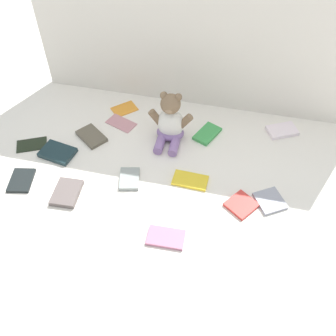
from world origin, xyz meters
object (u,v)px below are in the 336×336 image
Objects in this scene: book_case_1 at (21,180)px; book_case_4 at (241,205)px; book_case_5 at (190,180)px; book_case_10 at (166,237)px; book_case_2 at (270,201)px; book_case_9 at (129,179)px; teddy_bear at (170,123)px; book_case_7 at (32,144)px; book_case_13 at (67,193)px; book_case_0 at (124,109)px; book_case_3 at (121,123)px; book_case_6 at (58,153)px; book_case_12 at (92,136)px; book_case_11 at (282,131)px; book_case_8 at (207,134)px.

book_case_1 is 0.84m from book_case_4.
book_case_10 reaches higher than book_case_5.
book_case_1 is 0.95m from book_case_2.
book_case_5 is 0.24m from book_case_9.
book_case_5 is (0.13, -0.22, -0.08)m from teddy_bear.
book_case_4 is (0.33, -0.29, -0.08)m from teddy_bear.
book_case_2 is 0.79× the size of book_case_10.
teddy_bear is at bearing 81.98° from book_case_7.
book_case_13 reaches higher than book_case_1.
book_case_9 is 0.85× the size of book_case_13.
book_case_7 is at bearing -88.67° from book_case_0.
book_case_4 reaches higher than book_case_3.
book_case_6 is 1.05× the size of book_case_12.
book_case_11 reaches higher than book_case_4.
book_case_13 is at bearing -130.01° from teddy_bear.
book_case_1 is 0.18m from book_case_6.
book_case_0 is 0.85× the size of book_case_10.
book_case_1 is 0.42m from book_case_9.
book_case_11 reaches higher than book_case_1.
teddy_bear reaches higher than book_case_3.
book_case_2 is at bearing -31.46° from teddy_bear.
book_case_7 is 0.98× the size of book_case_13.
teddy_bear is 1.80× the size of book_case_13.
teddy_bear is at bearing -171.35° from book_case_10.
book_case_1 is 0.78m from book_case_8.
book_case_3 is (0.01, -0.10, 0.00)m from book_case_0.
book_case_4 is at bearing 108.50° from book_case_12.
book_case_4 is 0.79× the size of book_case_11.
book_case_2 is at bearing 87.29° from book_case_3.
book_case_7 is 0.98× the size of book_case_11.
book_case_8 is 0.97× the size of book_case_10.
book_case_3 is 0.31m from book_case_6.
book_case_6 is (0.08, 0.17, 0.00)m from book_case_1.
book_case_3 is 0.99× the size of book_case_10.
book_case_1 is 0.94× the size of book_case_7.
book_case_7 is (-0.05, 0.19, -0.00)m from book_case_1.
book_case_11 is 0.99× the size of book_case_13.
book_case_8 is (0.71, 0.23, 0.00)m from book_case_7.
book_case_1 is 0.87× the size of book_case_5.
book_case_8 is 1.00× the size of book_case_11.
book_case_9 is (0.41, 0.10, 0.00)m from book_case_1.
book_case_13 reaches higher than book_case_0.
book_case_0 is 0.41m from book_case_8.
book_case_10 is at bearing -80.26° from teddy_bear.
book_case_10 is at bearing 52.61° from book_case_3.
book_case_5 is at bearing -74.27° from book_case_4.
book_case_7 is (-0.13, 0.02, -0.00)m from book_case_6.
book_case_13 is (-0.41, 0.10, 0.00)m from book_case_10.
book_case_9 is at bearing 26.38° from book_case_13.
book_case_10 is at bearing -177.02° from book_case_2.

